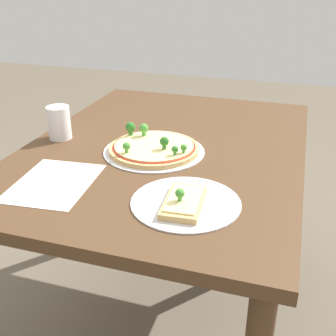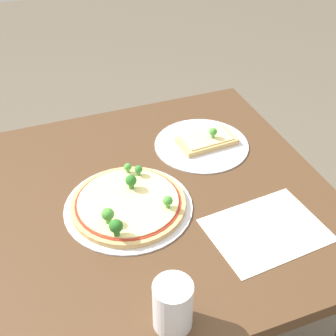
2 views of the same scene
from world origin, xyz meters
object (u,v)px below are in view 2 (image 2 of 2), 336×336
object	(u,v)px
pizza_tray_whole	(128,204)
pizza_tray_slice	(204,142)
dining_table	(105,237)
drinking_cup	(173,305)

from	to	relation	value
pizza_tray_whole	pizza_tray_slice	bearing A→B (deg)	-147.77
dining_table	drinking_cup	world-z (taller)	drinking_cup
dining_table	pizza_tray_whole	bearing A→B (deg)	162.48
dining_table	pizza_tray_slice	xyz separation A→B (m)	(-0.35, -0.16, 0.11)
pizza_tray_slice	drinking_cup	bearing A→B (deg)	59.97
pizza_tray_whole	pizza_tray_slice	size ratio (longest dim) A/B	1.16
pizza_tray_whole	drinking_cup	bearing A→B (deg)	87.53
dining_table	drinking_cup	xyz separation A→B (m)	(-0.05, 0.36, 0.15)
pizza_tray_slice	drinking_cup	xyz separation A→B (m)	(0.30, 0.52, 0.05)
pizza_tray_whole	drinking_cup	world-z (taller)	drinking_cup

